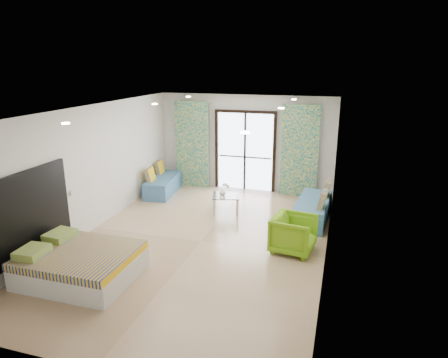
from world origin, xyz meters
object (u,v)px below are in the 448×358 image
(daybed_right, at_px, (313,209))
(coffee_table, at_px, (226,197))
(bed, at_px, (80,264))
(daybed_left, at_px, (163,184))
(armchair, at_px, (294,232))

(daybed_right, bearing_deg, coffee_table, -175.30)
(bed, distance_m, coffee_table, 4.03)
(daybed_left, relative_size, coffee_table, 2.15)
(daybed_left, height_order, coffee_table, daybed_left)
(daybed_left, bearing_deg, daybed_right, -18.59)
(armchair, bearing_deg, daybed_right, 0.54)
(daybed_left, xyz_separation_m, daybed_right, (4.23, -0.86, 0.02))
(coffee_table, bearing_deg, daybed_left, 156.90)
(bed, distance_m, armchair, 3.94)
(daybed_right, xyz_separation_m, armchair, (-0.24, -1.72, 0.13))
(daybed_right, bearing_deg, armchair, -94.31)
(bed, bearing_deg, armchair, 31.69)
(coffee_table, height_order, armchair, armchair)
(bed, height_order, coffee_table, coffee_table)
(armchair, bearing_deg, daybed_left, 65.51)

